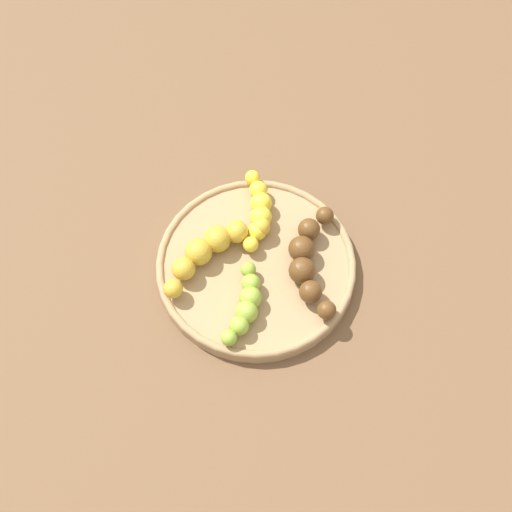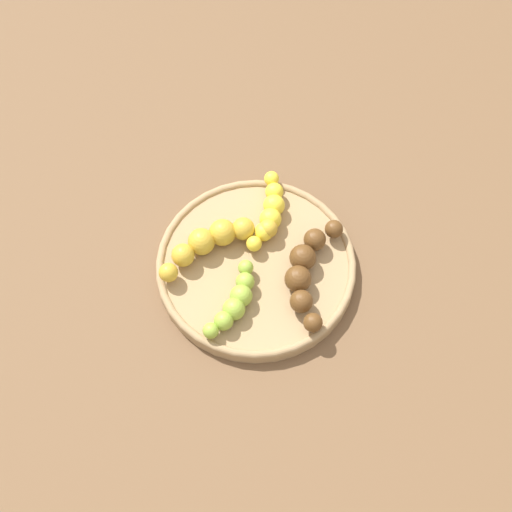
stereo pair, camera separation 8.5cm
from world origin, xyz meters
name	(u,v)px [view 1 (the left image)]	position (x,y,z in m)	size (l,w,h in m)	color
ground_plane	(256,270)	(0.00, 0.00, 0.00)	(2.40, 2.40, 0.00)	brown
fruit_bowl	(256,266)	(0.00, 0.00, 0.01)	(0.26, 0.26, 0.02)	#A08259
banana_spotted	(211,249)	(0.04, -0.04, 0.04)	(0.16, 0.06, 0.03)	gold
banana_green	(246,304)	(0.05, 0.05, 0.03)	(0.09, 0.08, 0.03)	#8CAD38
banana_overripe	(308,260)	(-0.05, 0.04, 0.04)	(0.11, 0.14, 0.03)	#593819
banana_yellow	(258,210)	(-0.04, -0.06, 0.03)	(0.08, 0.10, 0.03)	yellow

